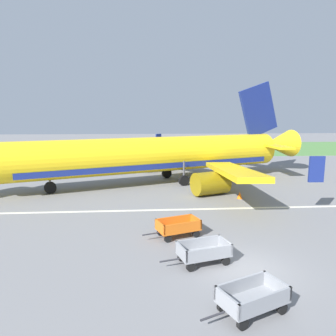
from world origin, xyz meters
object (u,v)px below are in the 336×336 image
baggage_cart_third_in_row (178,227)px  traffic_cone_near_plane (240,195)px  airplane (163,155)px  baggage_cart_nearest (252,298)px  baggage_cart_second_in_row (203,252)px

baggage_cart_third_in_row → traffic_cone_near_plane: bearing=52.6°
airplane → baggage_cart_nearest: airplane is taller
baggage_cart_third_in_row → traffic_cone_near_plane: 10.45m
baggage_cart_second_in_row → airplane: bearing=93.0°
traffic_cone_near_plane → baggage_cart_second_in_row: bearing=-114.7°
baggage_cart_nearest → baggage_cart_second_in_row: bearing=104.9°
baggage_cart_nearest → baggage_cart_second_in_row: (-1.08, 4.07, 0.00)m
airplane → baggage_cart_second_in_row: airplane is taller
baggage_cart_nearest → traffic_cone_near_plane: baggage_cart_nearest is taller
airplane → traffic_cone_near_plane: (6.45, -7.09, -2.74)m
baggage_cart_second_in_row → traffic_cone_near_plane: size_ratio=5.80×
traffic_cone_near_plane → baggage_cart_nearest: bearing=-105.3°
baggage_cart_third_in_row → traffic_cone_near_plane: (6.34, 8.30, -0.29)m
baggage_cart_nearest → baggage_cart_third_in_row: bearing=104.6°
baggage_cart_third_in_row → baggage_cart_nearest: bearing=-75.4°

